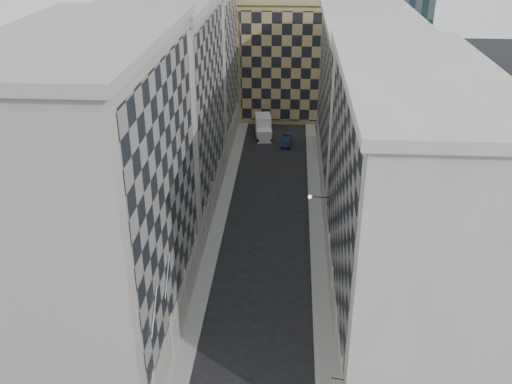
% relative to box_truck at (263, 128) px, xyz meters
% --- Properties ---
extents(sidewalk_west, '(1.50, 100.00, 0.15)m').
position_rel_box_truck_xyz_m(sidewalk_west, '(-3.41, -25.71, -1.23)').
color(sidewalk_west, gray).
rests_on(sidewalk_west, ground).
extents(sidewalk_east, '(1.50, 100.00, 0.15)m').
position_rel_box_truck_xyz_m(sidewalk_east, '(7.09, -25.71, -1.23)').
color(sidewalk_east, gray).
rests_on(sidewalk_east, ground).
extents(bldg_left_a, '(10.80, 22.80, 23.70)m').
position_rel_box_truck_xyz_m(bldg_left_a, '(-9.04, -44.71, 10.52)').
color(bldg_left_a, '#A59E95').
rests_on(bldg_left_a, ground).
extents(bldg_left_b, '(10.80, 22.80, 22.70)m').
position_rel_box_truck_xyz_m(bldg_left_b, '(-9.04, -22.71, 10.02)').
color(bldg_left_b, gray).
rests_on(bldg_left_b, ground).
extents(bldg_left_c, '(10.80, 22.80, 21.70)m').
position_rel_box_truck_xyz_m(bldg_left_c, '(-9.04, -0.71, 9.52)').
color(bldg_left_c, '#A59E95').
rests_on(bldg_left_c, ground).
extents(bldg_right_a, '(10.80, 26.80, 20.70)m').
position_rel_box_truck_xyz_m(bldg_right_a, '(12.72, -40.71, 9.02)').
color(bldg_right_a, '#B3ADA4').
rests_on(bldg_right_a, ground).
extents(bldg_right_b, '(10.80, 28.80, 19.70)m').
position_rel_box_truck_xyz_m(bldg_right_b, '(12.73, -13.71, 8.54)').
color(bldg_right_b, '#B3ADA4').
rests_on(bldg_right_b, ground).
extents(tan_block, '(16.80, 14.80, 18.80)m').
position_rel_box_truck_xyz_m(tan_block, '(3.84, 12.19, 8.13)').
color(tan_block, tan).
rests_on(tan_block, ground).
extents(flagpoles_left, '(0.10, 6.33, 2.33)m').
position_rel_box_truck_xyz_m(flagpoles_left, '(-4.06, -49.71, 6.70)').
color(flagpoles_left, gray).
rests_on(flagpoles_left, ground).
extents(bracket_lamp, '(1.98, 0.36, 0.36)m').
position_rel_box_truck_xyz_m(bracket_lamp, '(6.22, -31.71, 4.90)').
color(bracket_lamp, black).
rests_on(bracket_lamp, ground).
extents(box_truck, '(2.86, 5.68, 2.99)m').
position_rel_box_truck_xyz_m(box_truck, '(0.00, 0.00, 0.00)').
color(box_truck, silver).
rests_on(box_truck, ground).
extents(dark_car, '(1.45, 3.86, 1.26)m').
position_rel_box_truck_xyz_m(dark_car, '(3.47, -3.37, -0.67)').
color(dark_car, '#0E1934').
rests_on(dark_car, ground).
extents(shop_sign, '(0.83, 0.72, 0.81)m').
position_rel_box_truck_xyz_m(shop_sign, '(7.26, -52.71, 2.53)').
color(shop_sign, black).
rests_on(shop_sign, ground).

